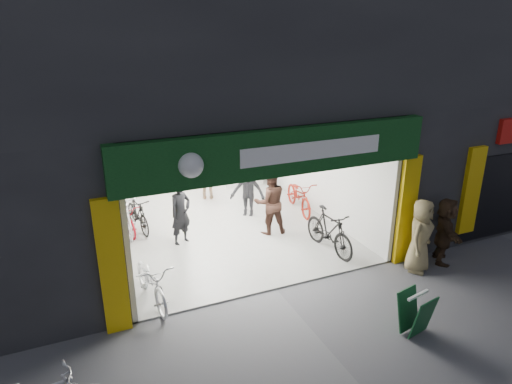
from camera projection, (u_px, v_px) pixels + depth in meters
ground at (277, 290)px, 9.69m from camera, size 60.00×60.00×0.00m
building at (231, 61)px, 12.83m from camera, size 17.00×10.27×8.00m
bike_left_front at (151, 281)px, 9.10m from camera, size 0.85×1.90×0.96m
bike_left_midfront at (137, 214)px, 12.31m from camera, size 0.72×1.69×0.99m
bike_left_midback at (125, 218)px, 12.21m from camera, size 0.84×1.68×0.84m
bike_left_back at (124, 213)px, 12.14m from camera, size 0.61×1.97×1.18m
bike_right_front at (329, 231)px, 11.13m from camera, size 0.66×1.88×1.11m
bike_right_mid at (299, 196)px, 13.57m from camera, size 0.96×2.00×1.01m
bike_right_back at (265, 172)px, 15.65m from camera, size 0.58×1.83×1.09m
customer_a at (181, 213)px, 11.42m from camera, size 0.74×0.65×1.70m
customer_b at (270, 202)px, 11.98m from camera, size 0.97×0.80×1.81m
customer_c at (248, 191)px, 13.09m from camera, size 1.20×1.11×1.62m
customer_d at (208, 178)px, 14.37m from camera, size 0.96×0.66×1.51m
pedestrian_near at (420, 236)px, 10.18m from camera, size 1.00×0.90×1.72m
pedestrian_far at (445, 231)px, 10.57m from camera, size 1.23×1.49×1.60m
sandwich_board at (416, 312)px, 8.18m from camera, size 0.61×0.62×0.79m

